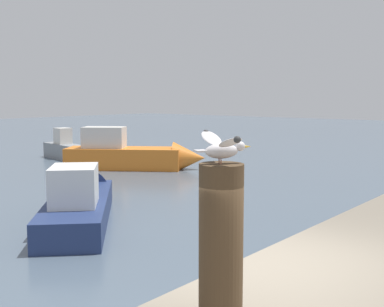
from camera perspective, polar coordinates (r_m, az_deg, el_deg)
name	(u,v)px	position (r m, az deg, el deg)	size (l,w,h in m)	color
mooring_post	(221,243)	(3.36, 3.35, -10.32)	(0.30, 0.30, 1.08)	#4C3823
seagull	(222,147)	(3.24, 3.49, 0.81)	(0.43, 0.57, 0.21)	tan
boat_navy	(81,200)	(13.02, -12.66, -5.25)	(5.11, 5.24, 1.80)	navy
boat_grey	(67,149)	(24.96, -14.24, 0.46)	(1.45, 3.60, 1.52)	gray
boat_orange	(136,155)	(21.15, -6.48, -0.17)	(4.50, 5.66, 1.96)	orange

